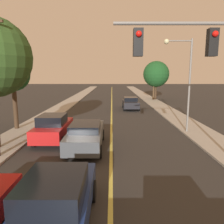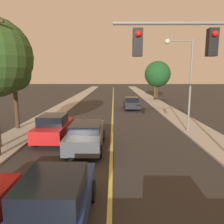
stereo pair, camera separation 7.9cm
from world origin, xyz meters
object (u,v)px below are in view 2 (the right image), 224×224
(car_near_lane_front, at_px, (55,203))
(tree_right_far, at_px, (156,71))
(tree_right_near, at_px, (158,74))
(car_outer_lane_second, at_px, (54,128))
(traffic_signal_mast, at_px, (221,67))
(car_far_oncoming, at_px, (132,103))
(car_near_lane_second, at_px, (86,134))
(tree_left_far, at_px, (14,75))
(streetlamp_right, at_px, (184,72))

(car_near_lane_front, relative_size, tree_right_far, 0.74)
(tree_right_near, bearing_deg, car_outer_lane_second, -115.77)
(traffic_signal_mast, xyz_separation_m, tree_right_far, (3.20, 28.81, 0.42))
(car_outer_lane_second, distance_m, car_far_oncoming, 14.41)
(car_near_lane_second, height_order, car_outer_lane_second, car_outer_lane_second)
(tree_left_far, bearing_deg, tree_right_near, 53.94)
(tree_left_far, distance_m, tree_right_far, 24.52)
(car_near_lane_front, height_order, tree_left_far, tree_left_far)
(car_outer_lane_second, bearing_deg, car_near_lane_front, -74.65)
(car_outer_lane_second, height_order, car_far_oncoming, car_outer_lane_second)
(car_near_lane_front, relative_size, car_outer_lane_second, 1.05)
(tree_left_far, distance_m, tree_right_near, 25.01)
(traffic_signal_mast, xyz_separation_m, streetlamp_right, (1.29, 8.03, -0.08))
(traffic_signal_mast, relative_size, tree_left_far, 1.12)
(car_near_lane_second, relative_size, tree_left_far, 0.94)
(traffic_signal_mast, height_order, tree_right_far, tree_right_far)
(traffic_signal_mast, bearing_deg, tree_left_far, 141.27)
(tree_right_near, bearing_deg, car_near_lane_front, -105.71)
(streetlamp_right, relative_size, tree_right_near, 1.03)
(tree_right_far, bearing_deg, car_near_lane_second, -109.21)
(traffic_signal_mast, distance_m, streetlamp_right, 8.13)
(traffic_signal_mast, bearing_deg, car_outer_lane_second, 140.86)
(car_near_lane_second, relative_size, traffic_signal_mast, 0.83)
(tree_right_near, bearing_deg, car_near_lane_second, -109.80)
(car_near_lane_front, height_order, car_near_lane_second, car_near_lane_front)
(car_near_lane_second, height_order, car_far_oncoming, car_near_lane_second)
(traffic_signal_mast, bearing_deg, tree_right_near, 82.96)
(car_outer_lane_second, height_order, tree_right_far, tree_right_far)
(car_near_lane_second, xyz_separation_m, car_outer_lane_second, (-2.29, 1.50, 0.04))
(tree_right_near, height_order, tree_right_far, tree_right_near)
(car_near_lane_second, relative_size, car_outer_lane_second, 1.17)
(car_near_lane_second, bearing_deg, car_near_lane_front, -90.00)
(car_far_oncoming, distance_m, tree_right_far, 11.45)
(car_near_lane_front, relative_size, tree_right_near, 0.71)
(car_outer_lane_second, height_order, tree_left_far, tree_left_far)
(tree_right_far, bearing_deg, traffic_signal_mast, -96.34)
(car_near_lane_second, bearing_deg, tree_right_far, 70.79)
(car_far_oncoming, relative_size, tree_right_near, 0.66)
(car_near_lane_front, height_order, traffic_signal_mast, traffic_signal_mast)
(car_near_lane_front, distance_m, tree_left_far, 13.05)
(traffic_signal_mast, height_order, tree_left_far, traffic_signal_mast)
(car_near_lane_second, xyz_separation_m, car_far_oncoming, (3.80, 14.55, -0.05))
(car_outer_lane_second, bearing_deg, tree_right_near, 64.23)
(tree_right_near, bearing_deg, traffic_signal_mast, -97.04)
(tree_left_far, height_order, tree_right_far, tree_right_far)
(tree_left_far, height_order, tree_right_near, tree_right_near)
(car_near_lane_second, relative_size, tree_right_far, 0.82)
(traffic_signal_mast, bearing_deg, car_far_oncoming, 94.25)
(tree_right_near, bearing_deg, car_far_oncoming, -116.76)
(car_near_lane_front, height_order, car_far_oncoming, car_near_lane_front)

